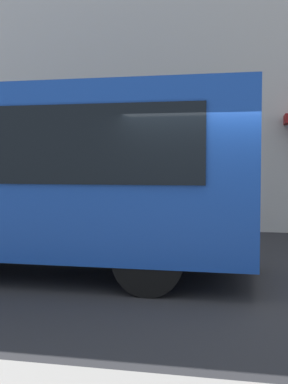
# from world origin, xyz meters

# --- Properties ---
(ground_plane) EXTENTS (60.00, 60.00, 0.00)m
(ground_plane) POSITION_xyz_m (0.00, 0.00, 0.00)
(ground_plane) COLOR #2B2B2D
(building_facade_far) EXTENTS (28.00, 1.55, 12.00)m
(building_facade_far) POSITION_xyz_m (-0.02, -6.80, 5.99)
(building_facade_far) COLOR beige
(building_facade_far) RESTS_ON ground_plane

